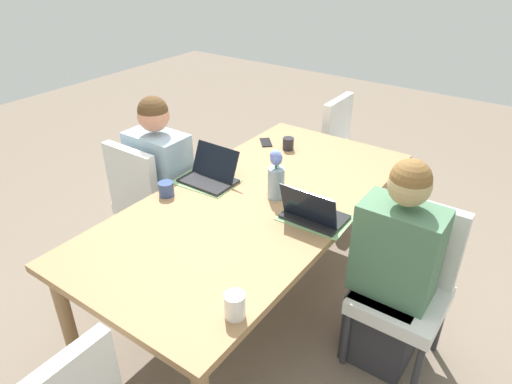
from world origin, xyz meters
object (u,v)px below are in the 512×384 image
Objects in this scene: flower_vase at (276,175)px; coffee_mug_near_right at (166,189)px; chair_far_left_near at (148,197)px; laptop_far_left_near at (211,175)px; chair_near_left_mid at (408,279)px; chair_head_right_left_far at (348,148)px; coffee_mug_near_left at (235,305)px; dining_table at (256,210)px; person_far_left_near at (162,192)px; laptop_near_left_mid at (313,213)px; coffee_mug_centre_left at (288,144)px; phone_black at (266,142)px; person_near_left_mid at (392,278)px.

flower_vase is 3.36× the size of coffee_mug_near_right.
laptop_far_left_near reaches higher than chair_far_left_near.
chair_far_left_near and chair_near_left_mid have the same top height.
chair_head_right_left_far is 2.32m from coffee_mug_near_left.
chair_head_right_left_far reaches higher than dining_table.
chair_far_left_near is at bearing 64.37° from coffee_mug_near_right.
laptop_near_left_mid is at bearing -90.62° from person_far_left_near.
coffee_mug_centre_left is at bearing 39.86° from laptop_near_left_mid.
dining_table is 0.73m from coffee_mug_centre_left.
laptop_far_left_near is (-1.43, 0.26, 0.28)m from chair_head_right_left_far.
person_near_left_mid is at bearing -160.61° from phone_black.
laptop_near_left_mid is at bearing 104.22° from chair_near_left_mid.
laptop_far_left_near is 2.94× the size of coffee_mug_near_left.
coffee_mug_centre_left is (-0.76, 0.12, 0.28)m from chair_head_right_left_far.
chair_far_left_near is 0.75× the size of person_near_left_mid.
coffee_mug_centre_left is (1.48, 0.67, -0.01)m from coffee_mug_near_left.
phone_black is (1.48, 0.85, -0.05)m from coffee_mug_near_left.
person_far_left_near is 0.49m from coffee_mug_near_right.
chair_far_left_near is at bearing 140.28° from coffee_mug_centre_left.
coffee_mug_near_left is 1.05m from coffee_mug_near_right.
chair_near_left_mid is at bearing -83.66° from chair_far_left_near.
person_near_left_mid is 3.73× the size of laptop_near_left_mid.
dining_table is at bearing -94.00° from laptop_far_left_near.
chair_near_left_mid is at bearing -156.74° from phone_black.
person_far_left_near is at bearing 92.25° from laptop_far_left_near.
flower_vase is at bearing 72.22° from laptop_near_left_mid.
chair_far_left_near is 2.81× the size of laptop_near_left_mid.
flower_vase is at bearing -172.96° from chair_head_right_left_far.
person_far_left_near reaches higher than laptop_far_left_near.
chair_head_right_left_far is 3.08× the size of flower_vase.
laptop_far_left_near is at bearing -18.89° from coffee_mug_near_right.
phone_black is at bearing -29.09° from person_far_left_near.
laptop_near_left_mid reaches higher than laptop_far_left_near.
chair_far_left_near is 0.10m from person_far_left_near.
chair_far_left_near is at bearing 99.65° from flower_vase.
person_far_left_near is 1.60m from person_near_left_mid.
coffee_mug_centre_left is (0.95, -0.24, 0.00)m from coffee_mug_near_right.
coffee_mug_centre_left reaches higher than phone_black.
dining_table is 14.52× the size of phone_black.
person_far_left_near is at bearing 51.68° from coffee_mug_near_right.
flower_vase reaches higher than chair_head_right_left_far.
laptop_near_left_mid is 0.79m from coffee_mug_near_left.
flower_vase is 0.96m from coffee_mug_near_left.
coffee_mug_near_right is at bearing 134.40° from phone_black.
person_near_left_mid is 1.20m from laptop_far_left_near.
chair_near_left_mid reaches higher than dining_table.
coffee_mug_centre_left is (0.67, -0.14, -0.00)m from laptop_far_left_near.
phone_black is (0.70, 0.77, -0.04)m from laptop_near_left_mid.
dining_table is 0.86m from chair_far_left_near.
flower_vase is (-1.36, -0.17, 0.38)m from chair_head_right_left_far.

